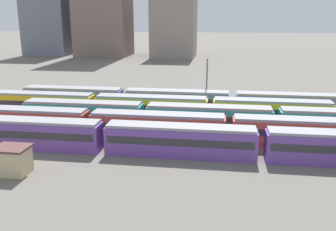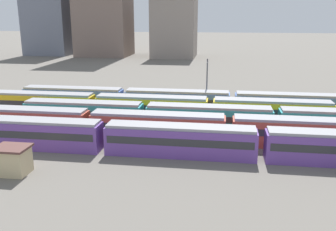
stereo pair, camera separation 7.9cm
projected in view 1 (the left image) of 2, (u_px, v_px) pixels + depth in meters
name	position (u px, v px, depth m)	size (l,w,h in m)	color
ground_plane	(85.00, 125.00, 57.22)	(600.00, 600.00, 0.00)	#666059
train_track_0	(180.00, 140.00, 44.59)	(55.80, 3.06, 3.75)	#6B429E
train_track_1	(158.00, 126.00, 50.07)	(55.80, 3.06, 3.75)	#BC4C38
train_track_2	(209.00, 118.00, 54.11)	(55.80, 3.06, 3.75)	teal
train_track_3	(210.00, 109.00, 59.07)	(74.70, 3.06, 3.75)	yellow
catenary_pole_1	(207.00, 81.00, 66.41)	(0.24, 3.20, 8.89)	#4C4C51
signal_hut	(13.00, 160.00, 39.46)	(3.60, 3.00, 3.04)	#C6B284
distant_building_0	(47.00, 14.00, 151.84)	(17.95, 12.98, 33.05)	slate
distant_building_2	(174.00, 27.00, 145.94)	(16.48, 19.96, 22.65)	gray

